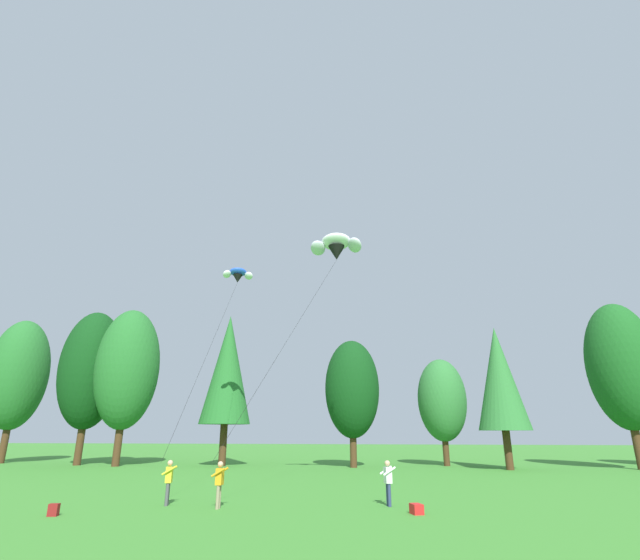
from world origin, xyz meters
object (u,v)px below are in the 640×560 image
parafoil_kite_high_blue_white (238,275)px  backpack (54,510)px  kite_flyer_near (169,478)px  parafoil_kite_mid_white (336,247)px  kite_flyer_mid (220,480)px  picnic_cooler (417,509)px  kite_flyer_far (388,479)px

parafoil_kite_high_blue_white → backpack: 21.34m
kite_flyer_near → backpack: (-2.81, -2.85, -0.80)m
parafoil_kite_high_blue_white → parafoil_kite_mid_white: 8.49m
kite_flyer_mid → parafoil_kite_mid_white: bearing=71.6°
kite_flyer_near → picnic_cooler: size_ratio=3.25×
backpack → kite_flyer_mid: bearing=11.8°
kite_flyer_far → picnic_cooler: 2.15m
kite_flyer_near → kite_flyer_far: same height
kite_flyer_mid → picnic_cooler: size_ratio=3.25×
parafoil_kite_mid_white → backpack: bearing=-123.6°
backpack → parafoil_kite_high_blue_white: bearing=74.3°
kite_flyer_far → backpack: bearing=-161.4°
parafoil_kite_mid_white → backpack: 21.44m
kite_flyer_far → picnic_cooler: bearing=-60.6°
picnic_cooler → parafoil_kite_high_blue_white: bearing=20.4°
parafoil_kite_mid_white → kite_flyer_mid: bearing=-108.4°
kite_flyer_far → parafoil_kite_mid_white: (-2.89, 9.16, 13.85)m
kite_flyer_near → picnic_cooler: 9.78m
kite_flyer_near → kite_flyer_far: size_ratio=1.00×
kite_flyer_near → parafoil_kite_high_blue_white: parafoil_kite_high_blue_white is taller
parafoil_kite_high_blue_white → picnic_cooler: 22.99m
backpack → picnic_cooler: (12.53, 2.16, -0.03)m
parafoil_kite_high_blue_white → kite_flyer_mid: bearing=-72.5°
kite_flyer_mid → backpack: size_ratio=4.23×
parafoil_kite_mid_white → parafoil_kite_high_blue_white: bearing=158.7°
kite_flyer_near → parafoil_kite_mid_white: parafoil_kite_mid_white is taller
kite_flyer_far → parafoil_kite_high_blue_white: parafoil_kite_high_blue_white is taller
parafoil_kite_mid_white → kite_flyer_far: bearing=-72.5°
parafoil_kite_high_blue_white → parafoil_kite_mid_white: (7.89, -3.07, 0.67)m
parafoil_kite_mid_white → backpack: size_ratio=35.51×
backpack → kite_flyer_far: bearing=5.7°
kite_flyer_mid → backpack: bearing=-155.3°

